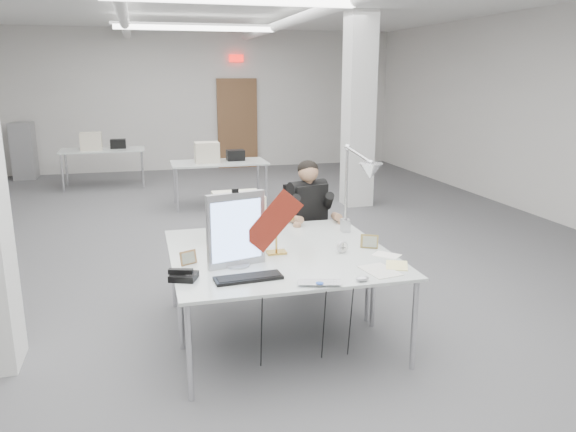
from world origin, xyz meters
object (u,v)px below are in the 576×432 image
at_px(desk_main, 293,271).
at_px(beige_monitor, 238,216).
at_px(desk_phone, 184,277).
at_px(seated_person, 308,202).
at_px(bankers_lamp, 276,236).
at_px(office_chair, 306,230).
at_px(laptop, 320,285).
at_px(monitor, 236,230).
at_px(architect_lamp, 357,185).

xyz_separation_m(desk_main, beige_monitor, (-0.25, 0.97, 0.21)).
distance_m(desk_phone, beige_monitor, 1.15).
bearing_deg(desk_main, desk_phone, -178.98).
bearing_deg(desk_phone, seated_person, 69.58).
xyz_separation_m(bankers_lamp, desk_phone, (-0.79, -0.42, -0.13)).
bearing_deg(desk_phone, desk_main, 22.47).
bearing_deg(office_chair, laptop, -120.93).
relative_size(monitor, bankers_lamp, 1.92).
height_order(laptop, architect_lamp, architect_lamp).
distance_m(monitor, desk_phone, 0.54).
relative_size(office_chair, seated_person, 1.39).
height_order(seated_person, architect_lamp, architect_lamp).
bearing_deg(architect_lamp, laptop, -122.01).
bearing_deg(bankers_lamp, office_chair, 38.23).
height_order(laptop, bankers_lamp, bankers_lamp).
bearing_deg(laptop, desk_main, 116.37).
height_order(laptop, desk_phone, desk_phone).
distance_m(monitor, beige_monitor, 0.80).
height_order(desk_main, bankers_lamp, bankers_lamp).
relative_size(monitor, architect_lamp, 0.59).
relative_size(bankers_lamp, desk_phone, 1.64).
height_order(seated_person, desk_phone, seated_person).
bearing_deg(office_chair, monitor, -141.62).
bearing_deg(laptop, beige_monitor, 119.04).
xyz_separation_m(seated_person, monitor, (-0.99, -1.38, 0.15)).
height_order(seated_person, beige_monitor, seated_person).
distance_m(seated_person, monitor, 1.70).
bearing_deg(beige_monitor, office_chair, 36.28).
bearing_deg(monitor, office_chair, 41.04).
bearing_deg(beige_monitor, bankers_lamp, -70.15).
bearing_deg(seated_person, monitor, -142.59).
bearing_deg(office_chair, desk_phone, -147.83).
bearing_deg(desk_main, laptop, -79.07).
relative_size(beige_monitor, architect_lamp, 0.43).
height_order(office_chair, bankers_lamp, office_chair).
xyz_separation_m(seated_person, beige_monitor, (-0.84, -0.60, 0.06)).
bearing_deg(desk_phone, monitor, 46.83).
bearing_deg(architect_lamp, desk_main, -138.92).
distance_m(seated_person, beige_monitor, 1.03).
xyz_separation_m(laptop, bankers_lamp, (-0.11, 0.81, 0.14)).
bearing_deg(beige_monitor, desk_phone, -121.90).
height_order(office_chair, monitor, monitor).
distance_m(beige_monitor, architect_lamp, 1.10).
distance_m(seated_person, architect_lamp, 1.00).
relative_size(office_chair, laptop, 3.82).
xyz_separation_m(laptop, beige_monitor, (-0.33, 1.37, 0.19)).
height_order(desk_main, beige_monitor, beige_monitor).
bearing_deg(monitor, architect_lamp, 7.15).
distance_m(office_chair, monitor, 1.80).
distance_m(desk_main, seated_person, 1.68).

